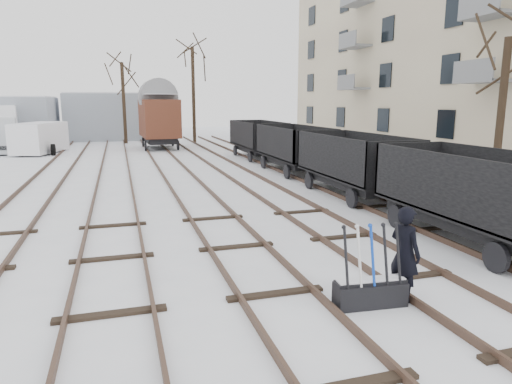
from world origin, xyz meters
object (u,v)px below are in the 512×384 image
box_van_wagon (159,117)px  panel_van (40,138)px  worker (405,253)px  freight_wagon_a (475,209)px  ground_frame (370,291)px

box_van_wagon → panel_van: size_ratio=1.05×
worker → freight_wagon_a: freight_wagon_a is taller
worker → panel_van: 30.53m
freight_wagon_a → box_van_wagon: 28.21m
ground_frame → worker: size_ratio=0.84×
panel_van → box_van_wagon: bearing=25.2°
ground_frame → freight_wagon_a: 5.22m
freight_wagon_a → box_van_wagon: size_ratio=1.04×
freight_wagon_a → panel_van: 29.83m
ground_frame → box_van_wagon: bearing=96.6°
worker → panel_van: (-10.32, 28.73, 0.25)m
panel_van → worker: bearing=-53.8°
worker → panel_van: panel_van is taller
freight_wagon_a → worker: bearing=-147.0°
ground_frame → worker: (0.75, 0.10, 0.60)m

